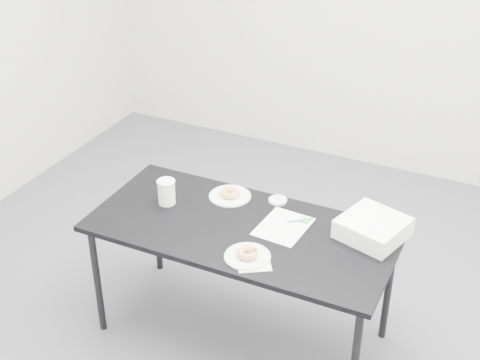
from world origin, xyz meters
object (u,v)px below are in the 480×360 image
at_px(scorecard, 283,226).
at_px(donut_far, 230,193).
at_px(pen, 301,220).
at_px(bakery_box, 373,228).
at_px(plate_near, 247,256).
at_px(donut_near, 247,253).
at_px(table, 242,236).
at_px(plate_far, 230,196).
at_px(coffee_cup, 167,192).

relative_size(scorecard, donut_far, 2.72).
relative_size(pen, bakery_box, 0.46).
bearing_deg(plate_near, donut_near, 0.00).
distance_m(table, scorecard, 0.21).
bearing_deg(scorecard, pen, 57.53).
bearing_deg(plate_far, donut_near, -55.03).
relative_size(table, pen, 11.45).
distance_m(pen, coffee_cup, 0.70).
xyz_separation_m(scorecard, bakery_box, (0.41, 0.11, 0.05)).
distance_m(pen, donut_far, 0.43).
height_order(scorecard, bakery_box, bakery_box).
bearing_deg(pen, plate_near, -145.20).
distance_m(plate_far, donut_far, 0.02).
bearing_deg(table, scorecard, 26.27).
bearing_deg(scorecard, table, -149.33).
xyz_separation_m(donut_near, donut_far, (-0.31, 0.44, -0.00)).
height_order(plate_far, donut_far, donut_far).
bearing_deg(table, pen, 35.03).
relative_size(pen, plate_near, 0.61).
height_order(plate_near, donut_near, donut_near).
relative_size(scorecard, coffee_cup, 2.12).
height_order(donut_near, coffee_cup, coffee_cup).
height_order(scorecard, plate_near, plate_near).
bearing_deg(plate_far, scorecard, -20.99).
bearing_deg(coffee_cup, plate_far, 36.63).
height_order(pen, donut_near, donut_near).
height_order(scorecard, plate_far, plate_far).
height_order(pen, plate_near, pen).
relative_size(pen, donut_far, 1.26).
xyz_separation_m(pen, plate_far, (-0.42, 0.06, -0.00)).
bearing_deg(plate_near, pen, 73.71).
distance_m(pen, bakery_box, 0.36).
bearing_deg(donut_far, table, -52.08).
xyz_separation_m(pen, donut_far, (-0.42, 0.06, 0.02)).
height_order(table, bakery_box, bakery_box).
height_order(plate_near, plate_far, plate_near).
distance_m(scorecard, coffee_cup, 0.63).
distance_m(donut_far, bakery_box, 0.78).
relative_size(plate_near, plate_far, 0.97).
xyz_separation_m(plate_near, plate_far, (-0.31, 0.44, -0.00)).
distance_m(table, donut_near, 0.26).
bearing_deg(scorecard, coffee_cup, -170.55).
distance_m(table, donut_far, 0.30).
bearing_deg(table, plate_far, 127.61).
bearing_deg(donut_far, donut_near, -55.03).
xyz_separation_m(pen, donut_near, (-0.11, -0.38, 0.02)).
bearing_deg(bakery_box, plate_near, -121.77).
height_order(scorecard, pen, pen).
distance_m(plate_near, bakery_box, 0.63).
relative_size(pen, coffee_cup, 0.99).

